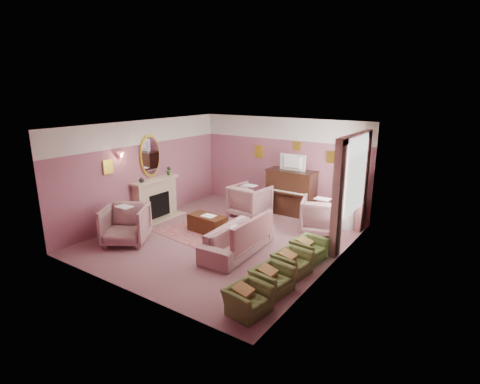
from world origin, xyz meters
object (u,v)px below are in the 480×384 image
Objects in this scene: sofa at (238,235)px; olive_chair_b at (272,276)px; olive_chair_a at (248,296)px; side_table at (347,214)px; piano at (291,193)px; floral_armchair_front at (126,223)px; television at (291,161)px; coffee_table at (207,224)px; floral_armchair_left at (250,199)px; olive_chair_c at (292,259)px; olive_chair_d at (309,246)px; floral_armchair_right at (322,214)px.

sofa is 2.93× the size of olive_chair_b.
side_table is (0.03, 4.88, 0.04)m from olive_chair_a.
olive_chair_b is (1.72, -4.19, -0.34)m from piano.
piano is 0.67× the size of sofa.
sofa is at bearing 22.37° from floral_armchair_front.
television reaches higher than coffee_table.
floral_armchair_left is at bearing -165.18° from side_table.
olive_chair_d is at bearing 90.00° from olive_chair_c.
side_table is (0.41, 0.81, -0.17)m from floral_armchair_right.
olive_chair_a is (1.48, -1.86, -0.11)m from sofa.
olive_chair_b is at bearing -90.45° from side_table.
piano is 1.35× the size of floral_armchair_left.
television is at bearing 109.14° from olive_chair_a.
olive_chair_c is at bearing -90.00° from olive_chair_d.
piano reaches higher than floral_armchair_front.
television reaches higher than floral_armchair_front.
floral_armchair_front is at bearing -138.27° from floral_armchair_right.
floral_armchair_right is at bearing 95.28° from olive_chair_a.
piano is 2.00× the size of side_table.
sofa reaches higher than olive_chair_a.
floral_armchair_left is at bearing 116.56° from sofa.
television is 4.67m from olive_chair_b.
side_table reaches higher than olive_chair_c.
piano is at bearing 117.06° from olive_chair_c.
olive_chair_b is at bearing -90.00° from olive_chair_c.
side_table is (1.75, -0.09, -1.25)m from television.
floral_armchair_right is 1.45× the size of olive_chair_a.
floral_armchair_left is 1.00× the size of floral_armchair_right.
piano is 1.97× the size of olive_chair_b.
floral_armchair_front is 1.45× the size of olive_chair_d.
piano is 2.82m from coffee_table.
coffee_table is 1.40× the size of olive_chair_c.
floral_armchair_front is at bearing -118.77° from piano.
olive_chair_a is at bearing -90.00° from olive_chair_c.
television is 3.30m from olive_chair_d.
coffee_table is at bearing 54.46° from floral_armchair_front.
olive_chair_d is (4.03, 1.65, -0.21)m from floral_armchair_front.
olive_chair_a is at bearing -57.78° from floral_armchair_left.
sofa is 2.98× the size of side_table.
piano is 3.10m from olive_chair_d.
television reaches higher than floral_armchair_left.
olive_chair_a is 1.00× the size of olive_chair_c.
olive_chair_c is (1.72, -3.37, -0.34)m from piano.
olive_chair_b is (1.48, -1.04, -0.11)m from sofa.
floral_armchair_front is at bearing -157.63° from sofa.
side_table is at bearing 89.44° from olive_chair_c.
floral_armchair_front is 1.45× the size of olive_chair_b.
olive_chair_c is 1.02× the size of side_table.
television reaches higher than piano.
sofa is at bearing -23.69° from coffee_table.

